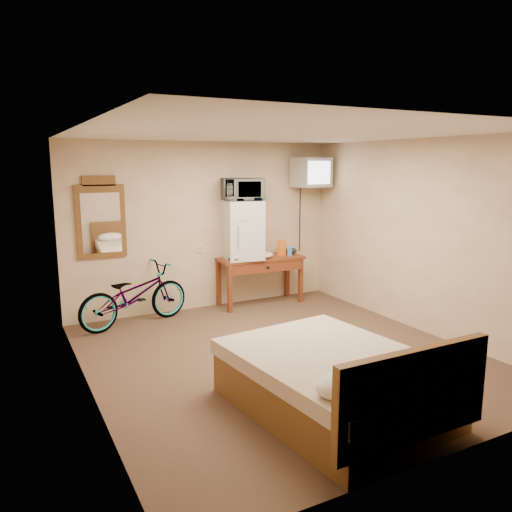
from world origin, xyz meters
name	(u,v)px	position (x,y,z in m)	size (l,w,h in m)	color
room	(283,249)	(0.00, 0.00, 1.25)	(4.60, 4.64, 2.50)	#472F23
desk	(261,265)	(0.81, 2.00, 0.63)	(1.36, 0.57, 0.75)	maroon
mini_fridge	(243,230)	(0.51, 2.04, 1.19)	(0.61, 0.59, 0.89)	silver
microwave	(243,189)	(0.51, 2.04, 1.80)	(0.59, 0.40, 0.33)	silver
snack_bag	(282,248)	(1.17, 2.00, 0.87)	(0.12, 0.07, 0.25)	orange
blue_cup	(290,251)	(1.29, 1.95, 0.82)	(0.08, 0.08, 0.14)	#3E84D4
cloth_cream	(264,255)	(0.81, 1.93, 0.80)	(0.32, 0.24, 0.10)	beige
cloth_dark_a	(235,259)	(0.31, 1.89, 0.79)	(0.23, 0.17, 0.09)	black
cloth_dark_b	(291,251)	(1.39, 2.08, 0.80)	(0.21, 0.17, 0.09)	black
crt_television	(311,172)	(1.71, 2.02, 2.04)	(0.57, 0.62, 0.46)	black
wall_mirror	(101,218)	(-1.52, 2.27, 1.45)	(0.66, 0.04, 1.12)	brown
bicycle	(134,295)	(-1.20, 1.92, 0.42)	(0.56, 1.60, 0.84)	black
bed	(338,382)	(-0.24, -1.38, 0.30)	(1.62, 2.04, 0.90)	brown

